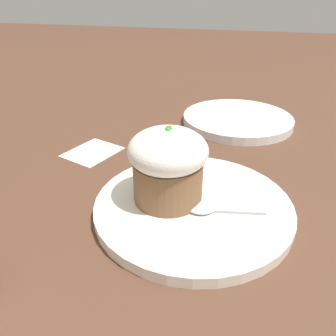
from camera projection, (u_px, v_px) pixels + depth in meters
ground_plane at (193, 211)px, 0.44m from camera, size 4.00×4.00×0.00m
dessert_plate at (193, 206)px, 0.44m from camera, size 0.26×0.26×0.02m
carrot_cake at (168, 164)px, 0.42m from camera, size 0.10×0.10×0.10m
spoon at (211, 209)px, 0.41m from camera, size 0.04×0.10×0.01m
side_plate at (237, 120)px, 0.71m from camera, size 0.23×0.23×0.02m
paper_napkin at (92, 152)px, 0.59m from camera, size 0.11×0.10×0.00m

